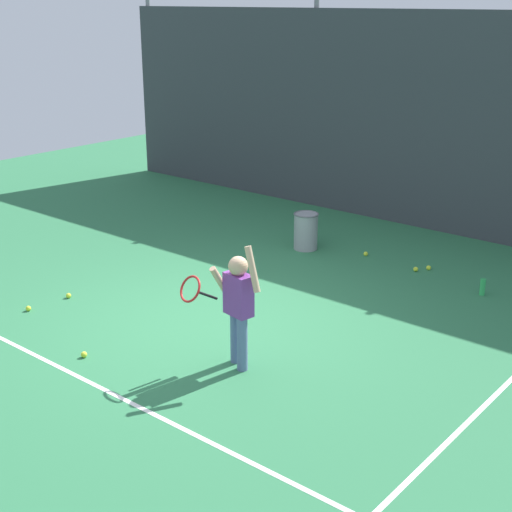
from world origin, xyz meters
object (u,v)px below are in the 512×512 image
at_px(tennis_ball_1, 416,269).
at_px(tennis_ball_5, 69,296).
at_px(tennis_ball_0, 84,355).
at_px(tennis_ball_2, 429,268).
at_px(water_bottle, 483,287).
at_px(tennis_ball_4, 28,308).
at_px(tennis_ball_3, 366,254).
at_px(tennis_player, 236,301).
at_px(ball_hopper, 306,231).

xyz_separation_m(tennis_ball_1, tennis_ball_5, (-2.95, -3.70, 0.00)).
bearing_deg(tennis_ball_0, tennis_ball_2, 71.62).
xyz_separation_m(water_bottle, tennis_ball_4, (-4.06, -4.04, -0.08)).
relative_size(water_bottle, tennis_ball_4, 3.33).
bearing_deg(tennis_ball_1, tennis_ball_3, 172.66).
bearing_deg(water_bottle, tennis_player, -108.53).
xyz_separation_m(tennis_player, tennis_ball_4, (-2.90, -0.56, -0.69)).
bearing_deg(water_bottle, tennis_ball_1, 167.99).
bearing_deg(tennis_player, tennis_ball_3, 111.10).
xyz_separation_m(ball_hopper, tennis_ball_4, (-1.22, -4.08, -0.26)).
relative_size(tennis_ball_1, tennis_ball_5, 1.00).
xyz_separation_m(tennis_ball_4, tennis_ball_5, (0.04, 0.57, 0.00)).
bearing_deg(tennis_ball_0, tennis_ball_3, 82.91).
height_order(tennis_ball_4, tennis_ball_5, same).
distance_m(tennis_ball_0, tennis_ball_5, 1.73).
distance_m(tennis_ball_2, tennis_ball_4, 5.41).
bearing_deg(tennis_ball_5, tennis_ball_3, 61.56).
bearing_deg(tennis_ball_4, tennis_player, 10.98).
bearing_deg(tennis_ball_2, tennis_ball_5, -128.40).
bearing_deg(ball_hopper, tennis_ball_0, -86.12).
relative_size(tennis_ball_1, tennis_ball_4, 1.00).
height_order(water_bottle, tennis_ball_4, water_bottle).
bearing_deg(tennis_ball_0, water_bottle, 59.85).
distance_m(tennis_ball_1, tennis_ball_2, 0.20).
distance_m(water_bottle, tennis_ball_0, 5.06).
height_order(tennis_player, tennis_ball_1, tennis_player).
distance_m(ball_hopper, tennis_ball_1, 1.80).
distance_m(ball_hopper, tennis_ball_3, 0.97).
xyz_separation_m(tennis_ball_1, tennis_ball_4, (-2.99, -4.27, 0.00)).
bearing_deg(tennis_ball_2, tennis_ball_4, -125.00).
height_order(ball_hopper, tennis_ball_4, ball_hopper).
height_order(water_bottle, tennis_ball_3, water_bottle).
bearing_deg(tennis_ball_2, tennis_ball_1, -124.14).
bearing_deg(tennis_ball_4, water_bottle, 44.83).
bearing_deg(tennis_player, tennis_ball_1, 97.95).
relative_size(tennis_ball_1, tennis_ball_2, 1.00).
relative_size(tennis_ball_4, tennis_ball_5, 1.00).
bearing_deg(tennis_ball_5, tennis_ball_0, -31.49).
height_order(tennis_ball_1, tennis_ball_3, same).
relative_size(ball_hopper, tennis_ball_1, 8.52).
xyz_separation_m(water_bottle, tennis_ball_2, (-0.96, 0.39, -0.08)).
xyz_separation_m(water_bottle, tennis_ball_3, (-1.96, 0.34, -0.08)).
relative_size(water_bottle, tennis_ball_0, 3.33).
height_order(tennis_ball_0, tennis_ball_2, same).
distance_m(tennis_ball_3, tennis_ball_5, 4.34).
height_order(ball_hopper, tennis_ball_1, ball_hopper).
height_order(tennis_player, tennis_ball_0, tennis_player).
distance_m(ball_hopper, tennis_ball_4, 4.27).
bearing_deg(tennis_ball_4, tennis_ball_5, 85.91).
relative_size(ball_hopper, tennis_ball_4, 8.52).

